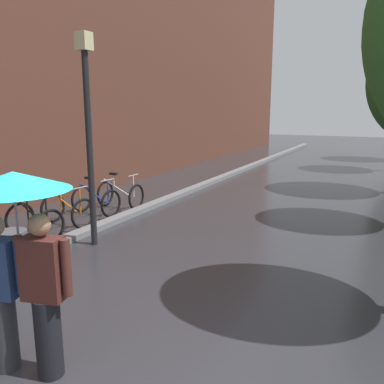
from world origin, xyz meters
TOP-DOWN VIEW (x-y plane):
  - ground_plane at (0.00, 0.00)m, footprint 80.00×80.00m
  - building_facade at (-10.00, 10.00)m, footprint 8.00×36.00m
  - kerb_strip at (-3.20, 10.00)m, footprint 0.30×36.00m
  - parked_bicycle_0 at (-3.93, 2.92)m, footprint 1.16×0.84m
  - parked_bicycle_1 at (-4.01, 3.95)m, footprint 1.14×0.80m
  - parked_bicycle_2 at (-4.07, 5.01)m, footprint 1.14×0.79m
  - parked_bicycle_3 at (-3.93, 5.86)m, footprint 1.09×0.72m
  - couple_under_umbrella at (-0.62, -0.17)m, footprint 1.07×1.06m
  - street_lamp_post at (-2.60, 3.19)m, footprint 0.24×0.24m
  - litter_bin at (-2.46, 1.21)m, footprint 0.44×0.44m

SIDE VIEW (x-z plane):
  - ground_plane at x=0.00m, z-range 0.00..0.00m
  - kerb_strip at x=-3.20m, z-range 0.00..0.12m
  - parked_bicycle_0 at x=-3.93m, z-range -0.10..0.86m
  - parked_bicycle_1 at x=-4.01m, z-range -0.10..0.86m
  - parked_bicycle_2 at x=-4.07m, z-range -0.10..0.86m
  - parked_bicycle_3 at x=-3.93m, z-range -0.10..0.86m
  - litter_bin at x=-2.46m, z-range 0.00..0.85m
  - couple_under_umbrella at x=-0.62m, z-range 0.31..2.38m
  - street_lamp_post at x=-2.60m, z-range 0.36..4.35m
  - building_facade at x=-10.00m, z-range 0.00..11.90m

